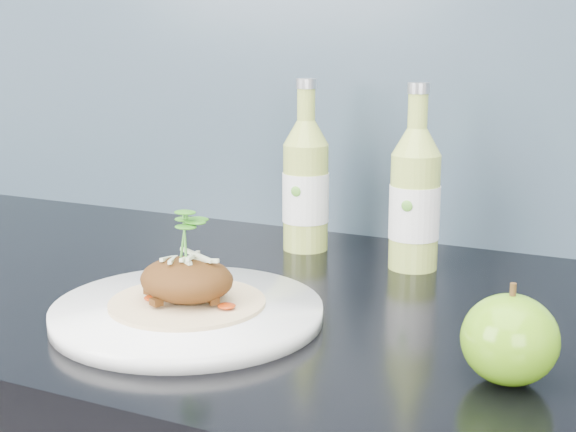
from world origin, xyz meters
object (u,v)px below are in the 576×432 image
Objects in this scene: cider_bottle_left at (306,186)px; cider_bottle_right at (415,200)px; dinner_plate at (188,312)px; green_apple at (510,339)px.

cider_bottle_right is at bearing 13.53° from cider_bottle_left.
cider_bottle_left is (-0.01, 0.29, 0.08)m from dinner_plate.
cider_bottle_right reaches higher than dinner_plate.
cider_bottle_right is at bearing 61.82° from dinner_plate.
cider_bottle_right is at bearing 120.51° from green_apple.
cider_bottle_left is (-0.32, 0.30, 0.05)m from green_apple.
green_apple is 0.33m from cider_bottle_right.
dinner_plate is 1.55× the size of cider_bottle_left.
cider_bottle_left is 1.00× the size of cider_bottle_right.
cider_bottle_left and cider_bottle_right have the same top height.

